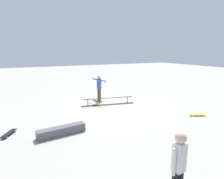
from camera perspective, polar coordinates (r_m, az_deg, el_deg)
name	(u,v)px	position (r m, az deg, el deg)	size (l,w,h in m)	color
ground_plane	(113,107)	(10.62, 0.25, -5.30)	(60.00, 60.00, 0.00)	#ADA89E
grind_rail	(108,102)	(11.00, -1.17, -3.68)	(3.11, 0.89, 0.43)	black
skate_ledge	(62,131)	(7.45, -15.01, -11.99)	(1.79, 0.35, 0.32)	#595960
skater_main	(99,86)	(11.44, -3.93, 0.93)	(0.37, 1.33, 1.67)	brown
skateboard_main	(97,100)	(11.77, -4.52, -3.26)	(0.43, 0.82, 0.09)	orange
bystander_white_shirt	(179,166)	(4.12, 19.52, -21.08)	(0.37, 0.22, 1.63)	black
loose_skateboard_black	(9,133)	(8.19, -28.79, -11.53)	(0.57, 0.79, 0.09)	black
loose_skateboard_yellow	(198,114)	(10.09, 24.49, -6.86)	(0.81, 0.51, 0.09)	yellow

